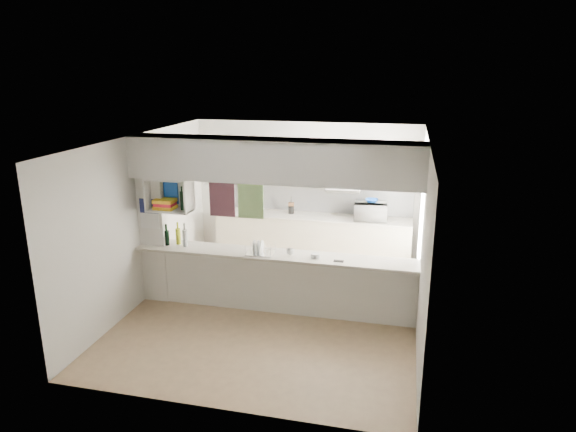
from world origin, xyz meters
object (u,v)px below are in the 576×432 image
(bowl, at_px, (372,201))
(wine_bottles, at_px, (177,237))
(microwave, at_px, (371,211))
(dish_rack, at_px, (260,248))

(bowl, relative_size, wine_bottles, 0.62)
(microwave, height_order, dish_rack, microwave)
(microwave, bearing_deg, dish_rack, 51.89)
(bowl, xyz_separation_m, wine_bottles, (-2.79, -2.08, -0.22))
(bowl, bearing_deg, microwave, -104.63)
(microwave, distance_m, bowl, 0.19)
(dish_rack, bearing_deg, microwave, 54.84)
(microwave, height_order, wine_bottles, wine_bottles)
(dish_rack, xyz_separation_m, wine_bottles, (-1.34, 0.06, 0.05))
(dish_rack, distance_m, wine_bottles, 1.35)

